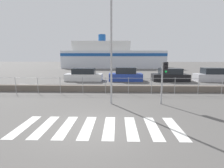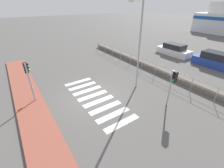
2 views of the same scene
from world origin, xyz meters
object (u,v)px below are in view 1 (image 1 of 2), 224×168
(parked_car_black, at_px, (170,76))
(parked_car_white, at_px, (84,75))
(traffic_light_far, at_px, (164,73))
(parked_car_silver, at_px, (213,75))
(parked_car_blue, at_px, (126,75))
(ferry_boat, at_px, (111,57))
(streetlamp, at_px, (111,36))

(parked_car_black, bearing_deg, parked_car_white, 180.00)
(traffic_light_far, xyz_separation_m, parked_car_silver, (8.38, 10.11, -1.23))
(parked_car_white, relative_size, parked_car_black, 1.05)
(traffic_light_far, distance_m, parked_car_blue, 10.34)
(parked_car_silver, bearing_deg, traffic_light_far, -129.66)
(ferry_boat, relative_size, parked_car_white, 5.58)
(streetlamp, relative_size, parked_car_silver, 1.60)
(parked_car_black, relative_size, parked_car_silver, 1.02)
(parked_car_white, bearing_deg, streetlamp, -70.69)
(parked_car_white, height_order, parked_car_black, parked_car_black)
(parked_car_blue, relative_size, parked_car_silver, 0.96)
(ferry_boat, xyz_separation_m, parked_car_blue, (2.49, -23.83, -2.02))
(parked_car_black, bearing_deg, parked_car_blue, 180.00)
(parked_car_blue, bearing_deg, parked_car_black, 0.00)
(traffic_light_far, bearing_deg, streetlamp, -175.39)
(streetlamp, height_order, parked_car_blue, streetlamp)
(streetlamp, height_order, parked_car_white, streetlamp)
(parked_car_blue, xyz_separation_m, parked_car_silver, (10.21, 0.00, -0.01))
(parked_car_white, bearing_deg, parked_car_black, 0.00)
(streetlamp, bearing_deg, traffic_light_far, 4.61)
(streetlamp, relative_size, ferry_boat, 0.27)
(ferry_boat, bearing_deg, parked_car_black, -72.07)
(parked_car_black, bearing_deg, traffic_light_far, -108.53)
(traffic_light_far, height_order, ferry_boat, ferry_boat)
(traffic_light_far, distance_m, parked_car_black, 10.73)
(parked_car_black, height_order, parked_car_silver, parked_car_silver)
(parked_car_blue, xyz_separation_m, parked_car_black, (5.22, 0.00, -0.03))
(streetlamp, xyz_separation_m, ferry_boat, (-1.15, 34.19, -1.34))
(traffic_light_far, distance_m, parked_car_silver, 13.19)
(parked_car_black, xyz_separation_m, parked_car_silver, (4.99, 0.00, 0.02))
(ferry_boat, distance_m, parked_car_blue, 24.04)
(parked_car_white, bearing_deg, ferry_boat, 84.05)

